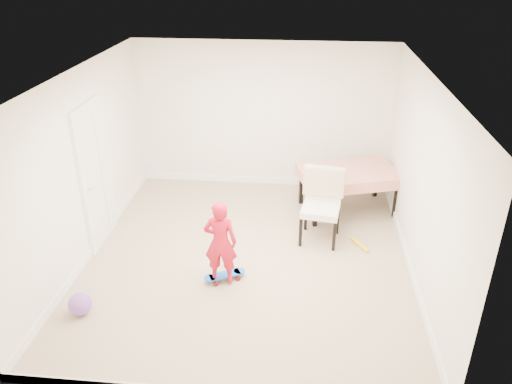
# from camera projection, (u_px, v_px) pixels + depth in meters

# --- Properties ---
(ground) EXTENTS (5.00, 5.00, 0.00)m
(ground) POSITION_uv_depth(u_px,v_px,m) (248.00, 257.00, 7.12)
(ground) COLOR tan
(ground) RESTS_ON ground
(ceiling) EXTENTS (4.50, 5.00, 0.04)m
(ceiling) POSITION_uv_depth(u_px,v_px,m) (246.00, 77.00, 5.97)
(ceiling) COLOR silver
(ceiling) RESTS_ON wall_back
(wall_back) EXTENTS (4.50, 0.04, 2.60)m
(wall_back) POSITION_uv_depth(u_px,v_px,m) (263.00, 116.00, 8.75)
(wall_back) COLOR white
(wall_back) RESTS_ON ground
(wall_front) EXTENTS (4.50, 0.04, 2.60)m
(wall_front) POSITION_uv_depth(u_px,v_px,m) (214.00, 292.00, 4.33)
(wall_front) COLOR white
(wall_front) RESTS_ON ground
(wall_left) EXTENTS (0.04, 5.00, 2.60)m
(wall_left) POSITION_uv_depth(u_px,v_px,m) (83.00, 168.00, 6.74)
(wall_left) COLOR white
(wall_left) RESTS_ON ground
(wall_right) EXTENTS (0.04, 5.00, 2.60)m
(wall_right) POSITION_uv_depth(u_px,v_px,m) (421.00, 182.00, 6.34)
(wall_right) COLOR white
(wall_right) RESTS_ON ground
(door) EXTENTS (0.11, 0.94, 2.11)m
(door) POSITION_uv_depth(u_px,v_px,m) (95.00, 177.00, 7.13)
(door) COLOR white
(door) RESTS_ON ground
(baseboard_back) EXTENTS (4.50, 0.02, 0.12)m
(baseboard_back) POSITION_uv_depth(u_px,v_px,m) (263.00, 180.00, 9.31)
(baseboard_back) COLOR white
(baseboard_back) RESTS_ON ground
(baseboard_left) EXTENTS (0.02, 5.00, 0.12)m
(baseboard_left) POSITION_uv_depth(u_px,v_px,m) (96.00, 245.00, 7.29)
(baseboard_left) COLOR white
(baseboard_left) RESTS_ON ground
(baseboard_right) EXTENTS (0.02, 5.00, 0.12)m
(baseboard_right) POSITION_uv_depth(u_px,v_px,m) (408.00, 263.00, 6.89)
(baseboard_right) COLOR white
(baseboard_right) RESTS_ON ground
(dining_table) EXTENTS (1.77, 1.39, 0.73)m
(dining_table) POSITION_uv_depth(u_px,v_px,m) (348.00, 191.00, 8.23)
(dining_table) COLOR #B41F09
(dining_table) RESTS_ON ground
(dining_chair) EXTENTS (0.69, 0.76, 1.10)m
(dining_chair) POSITION_uv_depth(u_px,v_px,m) (321.00, 207.00, 7.31)
(dining_chair) COLOR silver
(dining_chair) RESTS_ON ground
(skateboard) EXTENTS (0.60, 0.45, 0.09)m
(skateboard) POSITION_uv_depth(u_px,v_px,m) (225.00, 277.00, 6.63)
(skateboard) COLOR blue
(skateboard) RESTS_ON ground
(child) EXTENTS (0.43, 0.28, 1.16)m
(child) POSITION_uv_depth(u_px,v_px,m) (221.00, 245.00, 6.34)
(child) COLOR red
(child) RESTS_ON ground
(balloon) EXTENTS (0.28, 0.28, 0.28)m
(balloon) POSITION_uv_depth(u_px,v_px,m) (80.00, 304.00, 5.98)
(balloon) COLOR purple
(balloon) RESTS_ON ground
(foam_toy) EXTENTS (0.26, 0.37, 0.06)m
(foam_toy) POSITION_uv_depth(u_px,v_px,m) (360.00, 245.00, 7.37)
(foam_toy) COLOR yellow
(foam_toy) RESTS_ON ground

